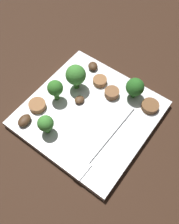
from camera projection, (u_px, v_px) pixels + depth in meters
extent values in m
plane|color=black|center=(90.00, 116.00, 0.52)|extent=(1.40, 1.40, 0.00)
cube|color=white|center=(90.00, 114.00, 0.52)|extent=(0.24, 0.24, 0.02)
cube|color=silver|center=(112.00, 133.00, 0.48)|extent=(0.15, 0.01, 0.00)
cube|color=silver|center=(82.00, 170.00, 0.45)|extent=(0.04, 0.02, 0.00)
cylinder|color=#296420|center=(134.00, 93.00, 0.52)|extent=(0.01, 0.01, 0.02)
sphere|color=#235B1E|center=(135.00, 87.00, 0.50)|extent=(0.04, 0.04, 0.04)
cylinder|color=#408630|center=(76.00, 83.00, 0.53)|extent=(0.01, 0.01, 0.03)
sphere|color=#387A2D|center=(76.00, 75.00, 0.51)|extent=(0.04, 0.04, 0.04)
cylinder|color=#347525|center=(56.00, 95.00, 0.52)|extent=(0.01, 0.01, 0.03)
sphere|color=#2D6B23|center=(55.00, 88.00, 0.50)|extent=(0.03, 0.03, 0.03)
cylinder|color=#408630|center=(47.00, 128.00, 0.48)|extent=(0.01, 0.01, 0.02)
sphere|color=#387A2D|center=(46.00, 123.00, 0.46)|extent=(0.03, 0.03, 0.03)
cylinder|color=brown|center=(100.00, 81.00, 0.54)|extent=(0.04, 0.04, 0.01)
cylinder|color=brown|center=(150.00, 106.00, 0.51)|extent=(0.05, 0.05, 0.01)
cylinder|color=brown|center=(37.00, 105.00, 0.51)|extent=(0.04, 0.04, 0.01)
cylinder|color=brown|center=(112.00, 93.00, 0.53)|extent=(0.04, 0.04, 0.01)
ellipsoid|color=#4C331E|center=(79.00, 100.00, 0.52)|extent=(0.02, 0.02, 0.01)
ellipsoid|color=#422B19|center=(93.00, 66.00, 0.56)|extent=(0.03, 0.03, 0.01)
ellipsoid|color=#422B19|center=(24.00, 120.00, 0.49)|extent=(0.03, 0.02, 0.01)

